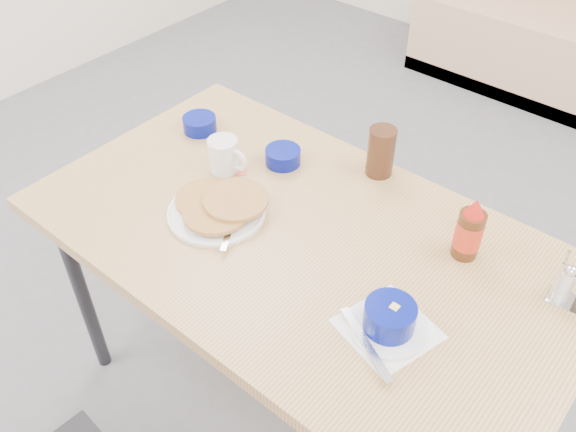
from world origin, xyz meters
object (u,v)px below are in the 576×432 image
Objects in this scene: dining_table at (301,253)px; syrup_bottle at (469,231)px; butter_bowl at (283,156)px; amber_tumbler at (381,152)px; coffee_mug at (225,155)px; pancake_plate at (218,208)px; grits_setting at (389,320)px; creamer_bowl at (200,124)px; condiment_caddy at (575,290)px.

syrup_bottle is at bearing 30.64° from dining_table.
butter_bowl is 0.71× the size of amber_tumbler.
coffee_mug is at bearing -129.79° from butter_bowl.
pancake_plate is at bearing -161.29° from dining_table.
creamer_bowl is (-0.86, 0.28, -0.01)m from grits_setting.
coffee_mug is 0.69m from grits_setting.
coffee_mug is 0.53× the size of grits_setting.
condiment_caddy is at bearing -11.74° from amber_tumbler.
pancake_plate is at bearing -87.40° from butter_bowl.
grits_setting is (0.66, -0.19, -0.02)m from coffee_mug.
coffee_mug is at bearing -169.24° from syrup_bottle.
butter_bowl is 0.83m from condiment_caddy.
dining_table is at bearing -41.04° from butter_bowl.
pancake_plate is at bearing -165.84° from condiment_caddy.
butter_bowl is 0.84× the size of condiment_caddy.
butter_bowl is (-0.23, 0.20, 0.08)m from dining_table.
butter_bowl is at bearing 150.80° from grits_setting.
butter_bowl is 0.58m from syrup_bottle.
grits_setting reaches higher than creamer_bowl.
syrup_bottle reaches higher than amber_tumbler.
amber_tumbler is at bearing 125.56° from grits_setting.
coffee_mug is at bearing -176.73° from condiment_caddy.
dining_table is 0.65m from condiment_caddy.
dining_table is 5.42× the size of pancake_plate.
creamer_bowl is at bearing -162.05° from amber_tumbler.
syrup_bottle reaches higher than coffee_mug.
coffee_mug is at bearing 128.65° from pancake_plate.
pancake_plate is at bearing 176.12° from grits_setting.
grits_setting is at bearing -15.57° from coffee_mug.
creamer_bowl is at bearing 162.27° from grits_setting.
syrup_bottle is at bearing 10.76° from coffee_mug.
butter_bowl is 0.28m from amber_tumbler.
condiment_caddy reaches higher than grits_setting.
creamer_bowl is at bearing -173.17° from butter_bowl.
pancake_plate is 1.51× the size of syrup_bottle.
grits_setting is 1.96× the size of condiment_caddy.
pancake_plate is 2.06× the size of coffee_mug.
butter_bowl is at bearing -179.80° from syrup_bottle.
amber_tumbler reaches higher than dining_table.
dining_table is 11.52× the size of condiment_caddy.
amber_tumbler reaches higher than grits_setting.
creamer_bowl is (-0.20, 0.09, -0.03)m from coffee_mug.
amber_tumbler is (-0.32, 0.45, 0.04)m from grits_setting.
condiment_caddy is at bearing 2.88° from syrup_bottle.
pancake_plate is 0.28m from butter_bowl.
pancake_plate is 2.54× the size of butter_bowl.
dining_table is at bearing 18.71° from pancake_plate.
syrup_bottle reaches higher than condiment_caddy.
amber_tumbler reaches higher than pancake_plate.
condiment_caddy reaches higher than butter_bowl.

